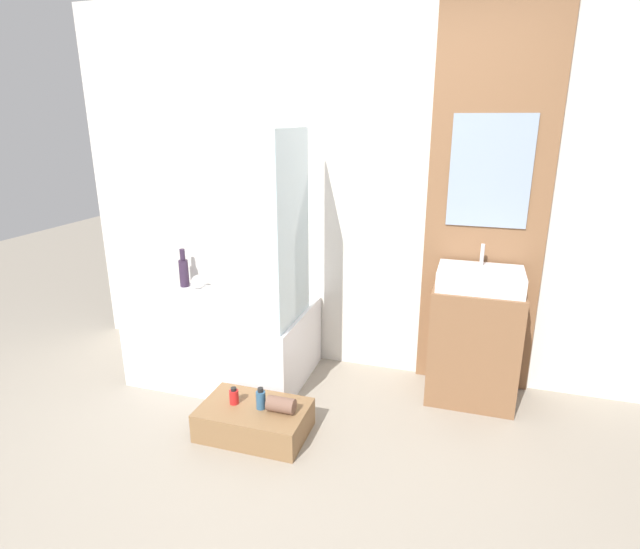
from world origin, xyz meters
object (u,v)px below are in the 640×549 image
at_px(vase_tall_dark, 184,271).
at_px(bottle_soap_secondary, 261,399).
at_px(bathtub, 227,339).
at_px(wooden_step_bench, 254,420).
at_px(bottle_soap_primary, 234,396).
at_px(vase_round_light, 198,282).
at_px(sink, 480,279).

bearing_deg(vase_tall_dark, bottle_soap_secondary, -41.56).
height_order(bathtub, bottle_soap_secondary, bathtub).
xyz_separation_m(wooden_step_bench, bottle_soap_primary, (-0.13, 0.00, 0.13)).
relative_size(wooden_step_bench, bottle_soap_primary, 6.04).
xyz_separation_m(bathtub, bottle_soap_secondary, (0.55, -0.63, -0.03)).
bearing_deg(bathtub, vase_round_light, 142.84).
distance_m(wooden_step_bench, vase_tall_dark, 1.48).
bearing_deg(sink, bottle_soap_primary, -149.05).
distance_m(bottle_soap_primary, bottle_soap_secondary, 0.17).
xyz_separation_m(wooden_step_bench, bottle_soap_secondary, (0.05, 0.00, 0.15)).
height_order(bathtub, sink, sink).
distance_m(vase_tall_dark, vase_round_light, 0.15).
height_order(vase_round_light, bottle_soap_primary, vase_round_light).
relative_size(bathtub, sink, 2.30).
distance_m(vase_tall_dark, bottle_soap_primary, 1.35).
height_order(vase_tall_dark, bottle_soap_primary, vase_tall_dark).
distance_m(vase_round_light, bottle_soap_secondary, 1.34).
xyz_separation_m(vase_round_light, bottle_soap_primary, (0.75, -0.92, -0.35)).
bearing_deg(wooden_step_bench, bottle_soap_primary, 180.00).
relative_size(sink, vase_tall_dark, 1.70).
xyz_separation_m(wooden_step_bench, vase_round_light, (-0.88, 0.92, 0.48)).
height_order(bathtub, vase_tall_dark, vase_tall_dark).
relative_size(sink, bottle_soap_primary, 4.99).
xyz_separation_m(sink, vase_round_light, (-2.08, 0.12, -0.26)).
bearing_deg(bottle_soap_primary, bottle_soap_secondary, 0.00).
height_order(wooden_step_bench, bottle_soap_primary, bottle_soap_primary).
bearing_deg(bathtub, bottle_soap_primary, -59.33).
height_order(sink, bottle_soap_primary, sink).
bearing_deg(bottle_soap_primary, vase_tall_dark, 133.34).
height_order(wooden_step_bench, sink, sink).
bearing_deg(vase_round_light, bottle_soap_primary, -50.62).
distance_m(sink, vase_round_light, 2.10).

